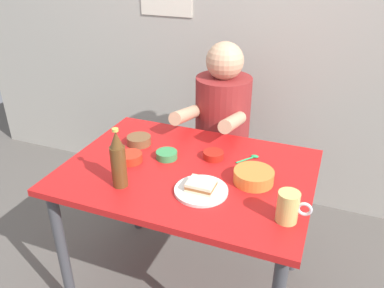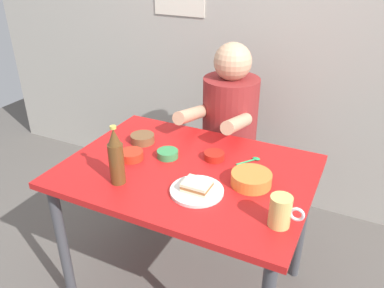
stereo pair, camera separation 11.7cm
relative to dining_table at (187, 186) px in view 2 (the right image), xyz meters
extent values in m
plane|color=#59544F|center=(0.00, 0.00, -0.65)|extent=(6.00, 6.00, 0.00)
cube|color=#ADA89E|center=(0.00, 1.05, 0.65)|extent=(4.40, 0.08, 2.60)
cube|color=red|center=(0.00, 0.00, 0.08)|extent=(1.10, 0.80, 0.03)
cylinder|color=#3F3F44|center=(-0.49, -0.34, -0.29)|extent=(0.05, 0.05, 0.71)
cylinder|color=#3F3F44|center=(-0.49, 0.34, -0.29)|extent=(0.05, 0.05, 0.71)
cylinder|color=#3F3F44|center=(0.49, 0.34, -0.29)|extent=(0.05, 0.05, 0.71)
cylinder|color=#4C4C51|center=(-0.04, 0.63, -0.44)|extent=(0.08, 0.08, 0.41)
cylinder|color=#2D2D33|center=(-0.04, 0.63, -0.22)|extent=(0.34, 0.34, 0.04)
cylinder|color=maroon|center=(-0.04, 0.63, 0.06)|extent=(0.32, 0.32, 0.52)
sphere|color=tan|center=(-0.04, 0.63, 0.42)|extent=(0.21, 0.21, 0.21)
cylinder|color=tan|center=(-0.17, 0.38, 0.18)|extent=(0.07, 0.31, 0.14)
cylinder|color=tan|center=(0.09, 0.38, 0.18)|extent=(0.07, 0.31, 0.14)
cylinder|color=silver|center=(0.12, -0.15, 0.10)|extent=(0.22, 0.22, 0.01)
cube|color=beige|center=(0.12, -0.15, 0.11)|extent=(0.11, 0.09, 0.01)
cube|color=#9E592D|center=(0.12, -0.15, 0.13)|extent=(0.11, 0.09, 0.01)
cube|color=beige|center=(0.12, -0.15, 0.14)|extent=(0.11, 0.09, 0.01)
cylinder|color=#D1BC66|center=(0.47, -0.20, 0.15)|extent=(0.08, 0.08, 0.12)
torus|color=silver|center=(0.53, -0.20, 0.16)|extent=(0.06, 0.01, 0.06)
cylinder|color=#593819|center=(-0.21, -0.23, 0.18)|extent=(0.06, 0.06, 0.18)
cone|color=#593819|center=(-0.21, -0.23, 0.31)|extent=(0.05, 0.05, 0.07)
cylinder|color=#BFB74C|center=(-0.21, -0.23, 0.35)|extent=(0.03, 0.03, 0.01)
cylinder|color=orange|center=(0.30, 0.00, 0.12)|extent=(0.17, 0.17, 0.05)
cylinder|color=#B25B2D|center=(0.30, 0.00, 0.13)|extent=(0.14, 0.14, 0.02)
cylinder|color=#388C4C|center=(-0.13, 0.05, 0.11)|extent=(0.10, 0.10, 0.03)
cylinder|color=#5B643A|center=(-0.13, 0.05, 0.12)|extent=(0.08, 0.08, 0.02)
cylinder|color=brown|center=(-0.32, 0.13, 0.11)|extent=(0.12, 0.12, 0.04)
cylinder|color=brown|center=(-0.32, 0.13, 0.12)|extent=(0.10, 0.10, 0.02)
cylinder|color=red|center=(-0.27, -0.04, 0.11)|extent=(0.11, 0.11, 0.04)
cylinder|color=#A33521|center=(-0.27, -0.04, 0.12)|extent=(0.09, 0.09, 0.02)
cylinder|color=#B21E14|center=(0.08, 0.13, 0.11)|extent=(0.10, 0.10, 0.03)
cylinder|color=maroon|center=(0.08, 0.13, 0.12)|extent=(0.08, 0.08, 0.02)
cylinder|color=#26A559|center=(0.22, 0.17, 0.10)|extent=(0.07, 0.09, 0.01)
ellipsoid|color=#26A559|center=(0.26, 0.21, 0.10)|extent=(0.04, 0.02, 0.01)
camera|label=1|loc=(0.56, -1.37, 1.00)|focal=36.19mm
camera|label=2|loc=(0.67, -1.33, 1.00)|focal=36.19mm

